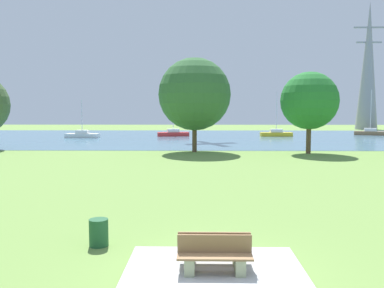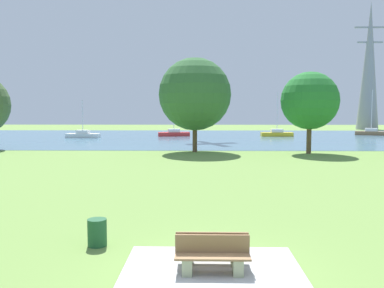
{
  "view_description": "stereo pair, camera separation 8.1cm",
  "coord_description": "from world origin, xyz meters",
  "views": [
    {
      "loc": [
        -0.37,
        -9.66,
        3.99
      ],
      "look_at": [
        -0.88,
        18.49,
        1.64
      ],
      "focal_mm": 37.89,
      "sensor_mm": 36.0,
      "label": 1
    },
    {
      "loc": [
        -0.29,
        -9.66,
        3.99
      ],
      "look_at": [
        -0.88,
        18.49,
        1.64
      ],
      "focal_mm": 37.89,
      "sensor_mm": 36.0,
      "label": 2
    }
  ],
  "objects": [
    {
      "name": "bench_facing_inland",
      "position": [
        0.0,
        -0.27,
        0.47
      ],
      "size": [
        1.8,
        0.48,
        0.89
      ],
      "color": "#A1A780",
      "rests_on": "concrete_pad"
    },
    {
      "name": "litter_bin",
      "position": [
        -3.33,
        1.93,
        0.4
      ],
      "size": [
        0.56,
        0.56,
        0.8
      ],
      "primitive_type": "cylinder",
      "color": "#1E512D",
      "rests_on": "ground"
    },
    {
      "name": "sailboat_brown",
      "position": [
        27.04,
        55.61,
        0.47
      ],
      "size": [
        5.03,
        3.02,
        7.22
      ],
      "color": "brown",
      "rests_on": "water_surface"
    },
    {
      "name": "tree_west_near",
      "position": [
        9.73,
        27.8,
        4.85
      ],
      "size": [
        5.29,
        5.29,
        7.51
      ],
      "color": "brown",
      "rests_on": "ground"
    },
    {
      "name": "sailboat_white",
      "position": [
        -17.32,
        48.5,
        0.45
      ],
      "size": [
        4.9,
        1.87,
        5.43
      ],
      "color": "white",
      "rests_on": "water_surface"
    },
    {
      "name": "water_surface",
      "position": [
        0.0,
        50.0,
        0.01
      ],
      "size": [
        140.0,
        40.0,
        0.02
      ],
      "primitive_type": "cube",
      "color": "slate",
      "rests_on": "ground"
    },
    {
      "name": "sailboat_red",
      "position": [
        -4.38,
        52.44,
        0.45
      ],
      "size": [
        4.98,
        2.29,
        5.89
      ],
      "color": "red",
      "rests_on": "water_surface"
    },
    {
      "name": "tree_east_far",
      "position": [
        -0.83,
        28.99,
        5.5
      ],
      "size": [
        6.89,
        6.89,
        8.95
      ],
      "color": "brown",
      "rests_on": "ground"
    },
    {
      "name": "sailboat_yellow",
      "position": [
        11.4,
        52.31,
        0.46
      ],
      "size": [
        4.82,
        1.55,
        6.68
      ],
      "color": "yellow",
      "rests_on": "water_surface"
    },
    {
      "name": "ground_plane",
      "position": [
        0.0,
        22.0,
        0.0
      ],
      "size": [
        160.0,
        160.0,
        0.0
      ],
      "primitive_type": "plane",
      "color": "olive"
    },
    {
      "name": "electricity_pylon",
      "position": [
        34.45,
        75.44,
        13.07
      ],
      "size": [
        6.4,
        4.4,
        26.12
      ],
      "color": "gray",
      "rests_on": "ground"
    },
    {
      "name": "bench_facing_water",
      "position": [
        0.0,
        0.27,
        0.47
      ],
      "size": [
        1.8,
        0.48,
        0.89
      ],
      "color": "#A1A780",
      "rests_on": "concrete_pad"
    },
    {
      "name": "concrete_pad",
      "position": [
        0.0,
        0.0,
        0.05
      ],
      "size": [
        4.4,
        3.2,
        0.1
      ],
      "primitive_type": "cube",
      "color": "#AFAFAF",
      "rests_on": "ground"
    }
  ]
}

